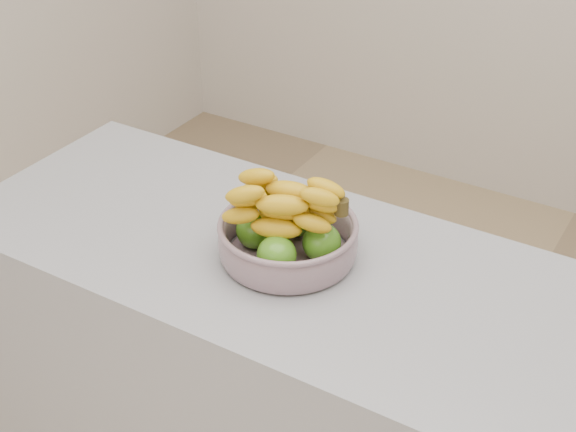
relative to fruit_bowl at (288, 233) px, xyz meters
name	(u,v)px	position (x,y,z in m)	size (l,w,h in m)	color
fruit_bowl	(288,233)	(0.00, 0.00, 0.00)	(0.29, 0.29, 0.18)	#90A1AD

